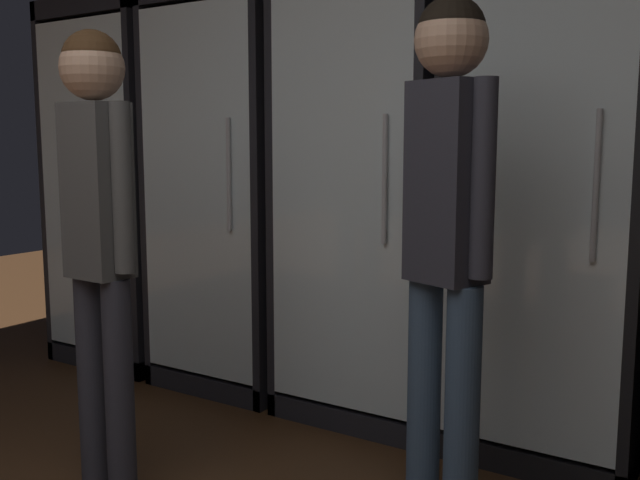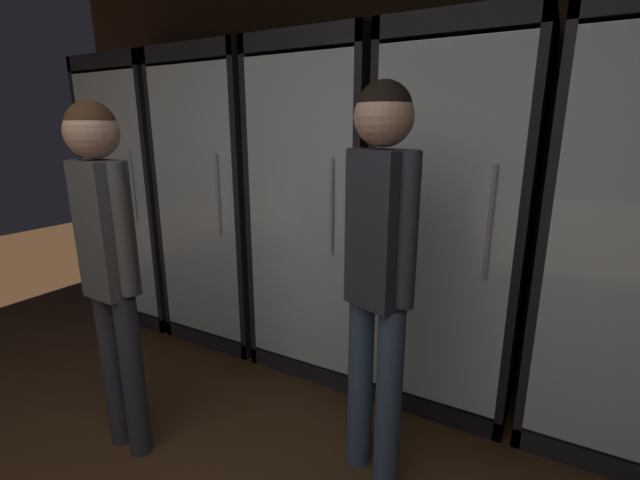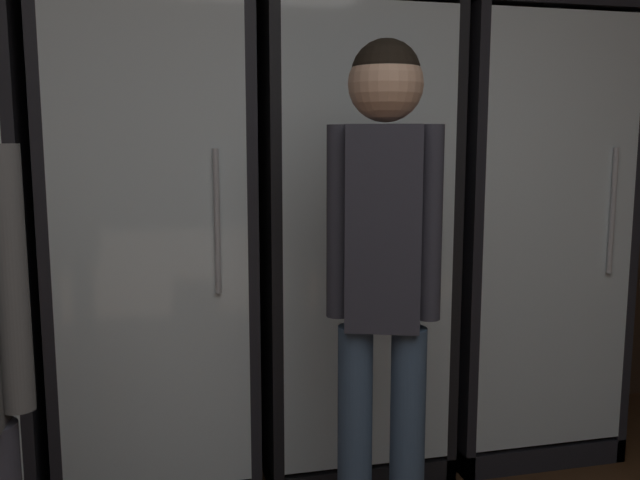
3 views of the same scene
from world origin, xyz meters
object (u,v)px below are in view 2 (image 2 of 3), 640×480
(shopper_far, at_px, (106,244))
(cooler_far_left, at_px, (158,195))
(cooler_far_right, at_px, (631,244))
(shopper_near, at_px, (379,250))
(cooler_left, at_px, (233,202))
(cooler_right, at_px, (456,226))
(cooler_center, at_px, (329,213))

(shopper_far, bearing_deg, cooler_far_left, 132.70)
(cooler_far_right, height_order, shopper_near, cooler_far_right)
(shopper_near, bearing_deg, shopper_far, -158.82)
(shopper_near, bearing_deg, cooler_left, 149.84)
(cooler_far_right, xyz_separation_m, shopper_far, (-1.96, -1.26, 0.03))
(cooler_far_right, bearing_deg, shopper_near, -136.59)
(cooler_far_left, bearing_deg, shopper_near, -20.73)
(cooler_left, height_order, cooler_far_right, same)
(cooler_far_right, bearing_deg, cooler_right, 179.95)
(cooler_right, distance_m, cooler_far_right, 0.78)
(cooler_center, bearing_deg, cooler_right, -0.03)
(cooler_right, xyz_separation_m, cooler_far_right, (0.78, -0.00, 0.00))
(cooler_left, distance_m, cooler_center, 0.78)
(cooler_left, distance_m, cooler_far_right, 2.34)
(cooler_far_right, bearing_deg, cooler_left, 180.00)
(cooler_far_left, xyz_separation_m, shopper_near, (2.23, -0.84, 0.07))
(shopper_near, height_order, shopper_far, shopper_near)
(cooler_far_left, bearing_deg, cooler_left, -0.13)
(cooler_left, xyz_separation_m, shopper_near, (1.45, -0.84, 0.06))
(cooler_far_left, xyz_separation_m, shopper_far, (1.16, -1.26, 0.05))
(cooler_far_left, distance_m, shopper_near, 2.38)
(cooler_far_left, bearing_deg, shopper_far, -47.30)
(cooler_far_left, distance_m, cooler_right, 2.34)
(cooler_far_left, distance_m, cooler_left, 0.78)
(cooler_center, xyz_separation_m, shopper_far, (-0.40, -1.26, 0.04))
(cooler_center, distance_m, cooler_far_right, 1.56)
(cooler_far_right, distance_m, shopper_far, 2.33)
(cooler_far_left, distance_m, shopper_far, 1.71)
(cooler_left, relative_size, cooler_center, 1.00)
(cooler_right, relative_size, shopper_near, 1.20)
(cooler_left, relative_size, cooler_right, 1.00)
(cooler_right, relative_size, shopper_far, 1.24)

